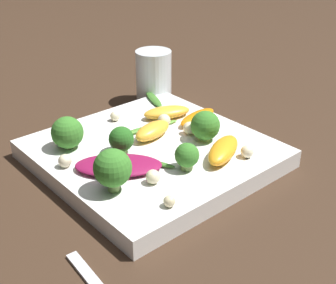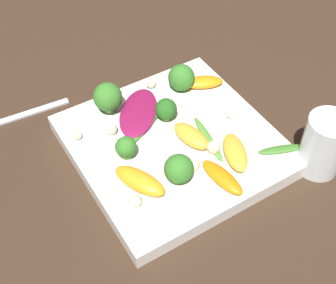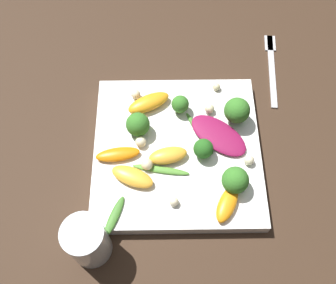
% 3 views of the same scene
% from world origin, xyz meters
% --- Properties ---
extents(ground_plane, '(2.40, 2.40, 0.00)m').
position_xyz_m(ground_plane, '(0.00, 0.00, 0.00)').
color(ground_plane, '#382619').
extents(plate, '(0.28, 0.28, 0.02)m').
position_xyz_m(plate, '(0.00, 0.00, 0.01)').
color(plate, white).
rests_on(plate, ground_plane).
extents(drinking_glass, '(0.06, 0.06, 0.09)m').
position_xyz_m(drinking_glass, '(-0.16, 0.13, 0.05)').
color(drinking_glass, white).
rests_on(drinking_glass, ground_plane).
extents(radicchio_leaf_0, '(0.11, 0.12, 0.01)m').
position_xyz_m(radicchio_leaf_0, '(0.02, -0.07, 0.03)').
color(radicchio_leaf_0, maroon).
rests_on(radicchio_leaf_0, plate).
extents(orange_segment_0, '(0.03, 0.07, 0.01)m').
position_xyz_m(orange_segment_0, '(-0.01, 0.10, 0.03)').
color(orange_segment_0, orange).
rests_on(orange_segment_0, plate).
extents(orange_segment_1, '(0.04, 0.07, 0.02)m').
position_xyz_m(orange_segment_1, '(-0.02, 0.02, 0.03)').
color(orange_segment_1, '#FCAD33').
rests_on(orange_segment_1, plate).
extents(orange_segment_2, '(0.06, 0.08, 0.02)m').
position_xyz_m(orange_segment_2, '(0.08, 0.05, 0.04)').
color(orange_segment_2, orange).
rests_on(orange_segment_2, plate).
extents(orange_segment_3, '(0.07, 0.05, 0.02)m').
position_xyz_m(orange_segment_3, '(-0.10, -0.07, 0.03)').
color(orange_segment_3, orange).
rests_on(orange_segment_3, plate).
extents(orange_segment_4, '(0.06, 0.08, 0.02)m').
position_xyz_m(orange_segment_4, '(-0.05, 0.07, 0.03)').
color(orange_segment_4, '#FCAD33').
rests_on(orange_segment_4, plate).
extents(broccoli_floret_0, '(0.03, 0.03, 0.04)m').
position_xyz_m(broccoli_floret_0, '(-0.01, -0.04, 0.04)').
color(broccoli_floret_0, '#7A9E51').
rests_on(broccoli_floret_0, plate).
extents(broccoli_floret_1, '(0.03, 0.03, 0.03)m').
position_xyz_m(broccoli_floret_1, '(0.07, -0.01, 0.04)').
color(broccoli_floret_1, '#7A9E51').
rests_on(broccoli_floret_1, plate).
extents(broccoli_floret_2, '(0.04, 0.04, 0.04)m').
position_xyz_m(broccoli_floret_2, '(-0.07, -0.09, 0.05)').
color(broccoli_floret_2, '#84AD5B').
rests_on(broccoli_floret_2, plate).
extents(broccoli_floret_3, '(0.04, 0.04, 0.05)m').
position_xyz_m(broccoli_floret_3, '(0.05, -0.10, 0.05)').
color(broccoli_floret_3, '#7A9E51').
rests_on(broccoli_floret_3, plate).
extents(broccoli_floret_4, '(0.04, 0.04, 0.04)m').
position_xyz_m(broccoli_floret_4, '(0.03, 0.06, 0.05)').
color(broccoli_floret_4, '#84AD5B').
rests_on(broccoli_floret_4, plate).
extents(arugula_sprig_0, '(0.07, 0.04, 0.01)m').
position_xyz_m(arugula_sprig_0, '(-0.12, 0.10, 0.03)').
color(arugula_sprig_0, '#3D7528').
rests_on(arugula_sprig_0, plate).
extents(arugula_sprig_1, '(0.08, 0.05, 0.01)m').
position_xyz_m(arugula_sprig_1, '(0.03, -0.04, 0.03)').
color(arugula_sprig_1, '#3D7528').
rests_on(arugula_sprig_1, plate).
extents(arugula_sprig_2, '(0.03, 0.09, 0.01)m').
position_xyz_m(arugula_sprig_2, '(-0.04, 0.03, 0.03)').
color(arugula_sprig_2, '#518E33').
rests_on(arugula_sprig_2, plate).
extents(macadamia_nut_0, '(0.02, 0.02, 0.02)m').
position_xyz_m(macadamia_nut_0, '(0.01, 0.06, 0.03)').
color(macadamia_nut_0, beige).
rests_on(macadamia_nut_0, plate).
extents(macadamia_nut_1, '(0.01, 0.01, 0.01)m').
position_xyz_m(macadamia_nut_1, '(-0.10, 0.01, 0.03)').
color(macadamia_nut_1, beige).
rests_on(macadamia_nut_1, plate).
extents(macadamia_nut_2, '(0.02, 0.02, 0.02)m').
position_xyz_m(macadamia_nut_2, '(-0.03, 0.05, 0.03)').
color(macadamia_nut_2, beige).
rests_on(macadamia_nut_2, plate).
extents(macadamia_nut_3, '(0.02, 0.02, 0.02)m').
position_xyz_m(macadamia_nut_3, '(0.07, -0.06, 0.03)').
color(macadamia_nut_3, beige).
rests_on(macadamia_nut_3, plate).
extents(macadamia_nut_4, '(0.02, 0.02, 0.02)m').
position_xyz_m(macadamia_nut_4, '(-0.03, -0.12, 0.03)').
color(macadamia_nut_4, beige).
rests_on(macadamia_nut_4, plate).
extents(macadamia_nut_5, '(0.02, 0.02, 0.02)m').
position_xyz_m(macadamia_nut_5, '(0.10, 0.07, 0.03)').
color(macadamia_nut_5, beige).
rests_on(macadamia_nut_5, plate).
extents(macadamia_nut_6, '(0.01, 0.01, 0.01)m').
position_xyz_m(macadamia_nut_6, '(0.12, -0.07, 0.03)').
color(macadamia_nut_6, beige).
rests_on(macadamia_nut_6, plate).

